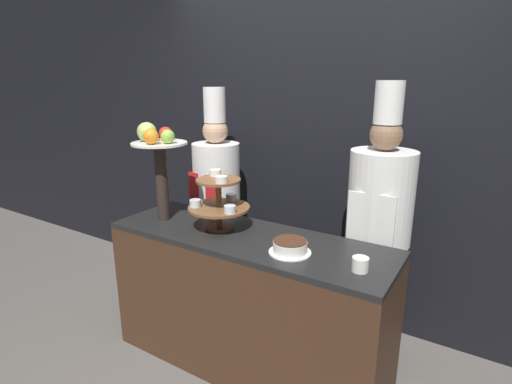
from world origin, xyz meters
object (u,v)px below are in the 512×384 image
cake_round (290,247)px  cup_white (360,264)px  tiered_stand (219,201)px  fruit_pedestal (158,153)px  chef_center_left (379,220)px  chef_left (217,194)px

cake_round → cup_white: 0.39m
tiered_stand → fruit_pedestal: 0.51m
cup_white → chef_center_left: bearing=97.6°
cup_white → chef_center_left: 0.61m
tiered_stand → fruit_pedestal: fruit_pedestal is taller
cup_white → fruit_pedestal: bearing=178.2°
tiered_stand → chef_center_left: bearing=30.7°
chef_left → cup_white: bearing=-24.3°
cup_white → chef_left: bearing=155.7°
cup_white → chef_center_left: (-0.08, 0.61, 0.03)m
cake_round → cup_white: cake_round is taller
tiered_stand → cake_round: tiered_stand is taller
tiered_stand → chef_left: size_ratio=0.22×
fruit_pedestal → cup_white: 1.43m
tiered_stand → cake_round: 0.57m
fruit_pedestal → tiered_stand: bearing=7.4°
cake_round → chef_center_left: chef_center_left is taller
tiered_stand → chef_left: 0.67m
fruit_pedestal → cake_round: fruit_pedestal is taller
chef_left → chef_center_left: chef_center_left is taller
fruit_pedestal → chef_center_left: (1.29, 0.56, -0.38)m
tiered_stand → cake_round: size_ratio=1.66×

